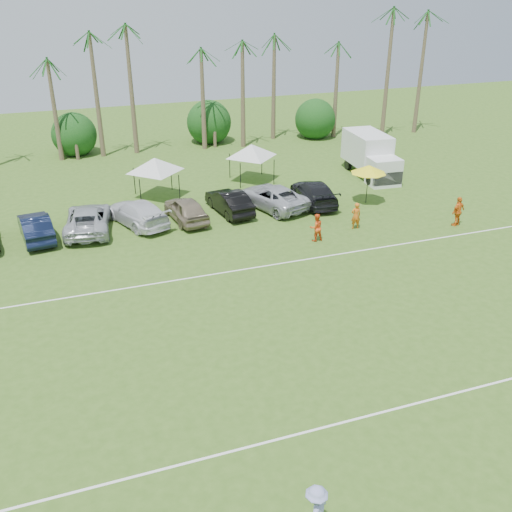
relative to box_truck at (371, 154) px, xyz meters
name	(u,v)px	position (x,y,z in m)	size (l,w,h in m)	color
ground	(363,468)	(-14.94, -25.90, -1.69)	(120.00, 120.00, 0.00)	#3A5D1C
field_lines	(271,332)	(-14.94, -17.90, -1.68)	(80.00, 12.10, 0.01)	white
palm_tree_3	(33,33)	(-22.94, 12.10, 8.38)	(2.40, 2.40, 11.90)	brown
palm_tree_4	(91,66)	(-18.94, 12.10, 5.79)	(2.40, 2.40, 8.90)	brown
palm_tree_5	(141,52)	(-14.94, 12.10, 6.67)	(2.40, 2.40, 9.90)	brown
palm_tree_6	(188,40)	(-10.94, 12.10, 7.53)	(2.40, 2.40, 10.90)	brown
palm_tree_7	(234,27)	(-6.94, 12.10, 8.38)	(2.40, 2.40, 11.90)	brown
palm_tree_8	(289,57)	(-1.94, 12.10, 5.79)	(2.40, 2.40, 8.90)	brown
palm_tree_9	(340,45)	(3.06, 12.10, 6.67)	(2.40, 2.40, 9.90)	brown
palm_tree_10	(389,33)	(8.06, 12.10, 7.53)	(2.40, 2.40, 10.90)	brown
palm_tree_11	(427,23)	(12.06, 12.10, 8.38)	(2.40, 2.40, 11.90)	brown
bush_tree_1	(75,136)	(-20.94, 13.10, 0.11)	(4.00, 4.00, 4.00)	brown
bush_tree_2	(212,125)	(-8.94, 13.10, 0.11)	(4.00, 4.00, 4.00)	brown
bush_tree_3	(312,117)	(1.06, 13.10, 0.11)	(4.00, 4.00, 4.00)	brown
sideline_player_a	(356,216)	(-6.07, -8.94, -0.86)	(0.60, 0.40, 1.65)	orange
sideline_player_b	(316,227)	(-9.09, -9.78, -0.86)	(0.80, 0.63, 1.65)	#F3551B
sideline_player_c	(458,211)	(0.03, -10.60, -0.76)	(1.09, 0.45, 1.85)	orange
box_truck	(371,154)	(0.00, 0.00, 0.00)	(2.76, 6.28, 3.16)	white
canopy_tent_left	(154,158)	(-16.38, 0.55, 1.14)	(4.07, 4.07, 3.30)	black
canopy_tent_right	(251,144)	(-9.00, 1.83, 1.11)	(4.03, 4.03, 3.27)	black
market_umbrella	(369,169)	(-3.24, -5.25, 0.69)	(2.38, 2.38, 2.65)	black
frisbee_player	(316,512)	(-17.34, -27.51, -0.84)	(1.27, 1.17, 1.69)	#939BD0
parked_car_1	(36,227)	(-24.30, -4.17, -0.93)	(1.60, 4.60, 1.51)	black
parked_car_2	(88,219)	(-21.34, -3.92, -0.93)	(2.51, 5.45, 1.51)	#B1B4B9
parked_car_3	(137,213)	(-18.39, -3.85, -0.93)	(2.12, 5.22, 1.51)	silver
parked_car_4	(186,209)	(-15.44, -4.28, -0.93)	(1.79, 4.45, 1.51)	gray
parked_car_5	(229,202)	(-12.49, -3.87, -0.93)	(1.60, 4.60, 1.51)	black
parked_car_6	(272,197)	(-9.54, -3.92, -0.93)	(2.51, 5.45, 1.51)	#B2B3B8
parked_car_7	(314,192)	(-6.59, -4.07, -0.93)	(2.12, 5.22, 1.51)	black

